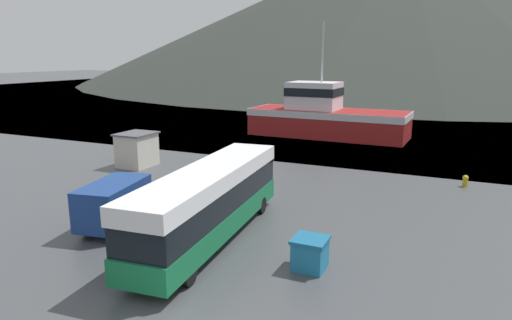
# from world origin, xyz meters

# --- Properties ---
(water_surface) EXTENTS (240.00, 240.00, 0.00)m
(water_surface) POSITION_xyz_m (0.00, 144.48, 0.00)
(water_surface) COLOR #475B6B
(water_surface) RESTS_ON ground
(hill_backdrop) EXTENTS (211.42, 211.42, 47.32)m
(hill_backdrop) POSITION_xyz_m (-14.76, 159.27, 23.66)
(hill_backdrop) COLOR #2D332D
(hill_backdrop) RESTS_ON ground
(tour_bus) EXTENTS (3.57, 12.44, 3.43)m
(tour_bus) POSITION_xyz_m (-2.64, 8.25, 1.92)
(tour_bus) COLOR #146B3D
(tour_bus) RESTS_ON ground
(delivery_van) EXTENTS (3.17, 6.22, 2.32)m
(delivery_van) POSITION_xyz_m (-7.85, 8.12, 1.24)
(delivery_van) COLOR navy
(delivery_van) RESTS_ON ground
(fishing_boat) EXTENTS (16.68, 6.22, 11.82)m
(fishing_boat) POSITION_xyz_m (-5.69, 37.81, 2.16)
(fishing_boat) COLOR maroon
(fishing_boat) RESTS_ON water_surface
(storage_bin) EXTENTS (1.37, 1.39, 1.31)m
(storage_bin) POSITION_xyz_m (2.52, 7.30, 0.66)
(storage_bin) COLOR teal
(storage_bin) RESTS_ON ground
(dock_kiosk) EXTENTS (2.47, 2.90, 2.62)m
(dock_kiosk) POSITION_xyz_m (-15.15, 18.52, 1.32)
(dock_kiosk) COLOR beige
(dock_kiosk) RESTS_ON ground
(small_boat) EXTENTS (6.33, 5.11, 0.79)m
(small_boat) POSITION_xyz_m (-4.33, 48.60, 0.39)
(small_boat) COLOR maroon
(small_boat) RESTS_ON water_surface
(mooring_bollard) EXTENTS (0.38, 0.38, 0.77)m
(mooring_bollard) POSITION_xyz_m (8.15, 22.91, 0.41)
(mooring_bollard) COLOR #B29919
(mooring_bollard) RESTS_ON ground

